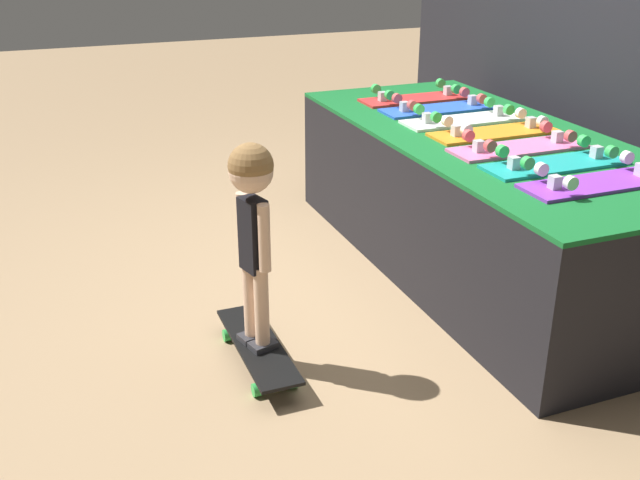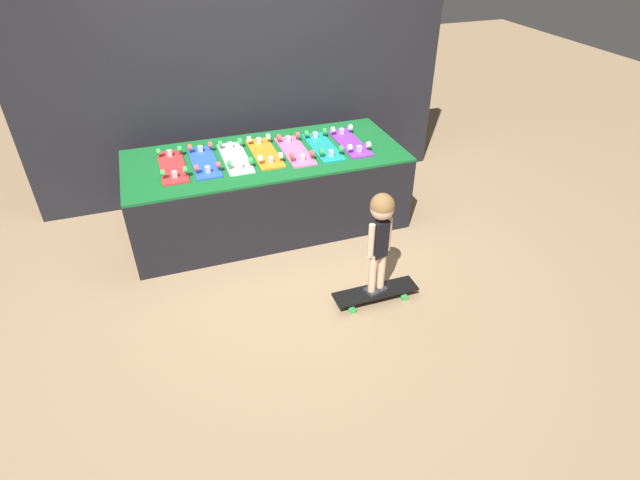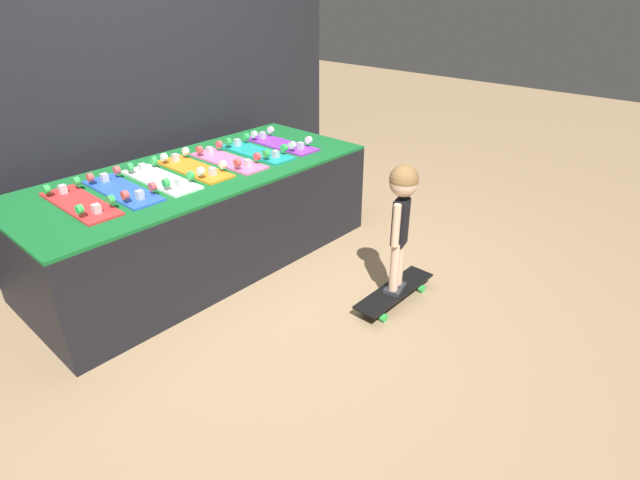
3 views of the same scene
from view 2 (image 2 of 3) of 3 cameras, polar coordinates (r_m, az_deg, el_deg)
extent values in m
plane|color=#9E7F5B|center=(4.27, -3.76, -1.98)|extent=(16.00, 16.00, 0.00)
cube|color=black|center=(4.95, -8.88, 18.29)|extent=(4.05, 0.10, 2.37)
cube|color=black|center=(4.58, -6.00, 5.61)|extent=(2.41, 1.02, 0.67)
cube|color=#146028|center=(4.43, -6.27, 9.53)|extent=(2.41, 1.02, 0.02)
cube|color=red|center=(4.35, -16.50, 8.03)|extent=(0.21, 0.64, 0.01)
cube|color=#B7B7BC|center=(4.52, -16.82, 9.49)|extent=(0.04, 0.04, 0.05)
cylinder|color=green|center=(4.52, -15.76, 9.99)|extent=(0.03, 0.05, 0.05)
cylinder|color=green|center=(4.51, -17.98, 9.58)|extent=(0.03, 0.05, 0.05)
cube|color=#B7B7BC|center=(4.14, -16.29, 7.22)|extent=(0.04, 0.04, 0.05)
cylinder|color=green|center=(4.13, -15.14, 7.76)|extent=(0.03, 0.05, 0.05)
cylinder|color=green|center=(4.13, -17.55, 7.31)|extent=(0.03, 0.05, 0.05)
cube|color=blue|center=(4.36, -13.08, 8.66)|extent=(0.21, 0.64, 0.01)
cube|color=#B7B7BC|center=(4.54, -13.52, 10.11)|extent=(0.04, 0.04, 0.05)
cylinder|color=#D84C4C|center=(4.54, -12.46, 10.59)|extent=(0.03, 0.05, 0.05)
cylinder|color=#D84C4C|center=(4.52, -14.68, 10.20)|extent=(0.03, 0.05, 0.05)
cube|color=#B7B7BC|center=(4.16, -12.71, 7.89)|extent=(0.04, 0.04, 0.05)
cylinder|color=#D84C4C|center=(4.15, -11.55, 8.42)|extent=(0.03, 0.05, 0.05)
cylinder|color=#D84C4C|center=(4.14, -13.96, 7.99)|extent=(0.03, 0.05, 0.05)
cube|color=white|center=(4.38, -9.66, 9.22)|extent=(0.21, 0.64, 0.01)
cube|color=#B7B7BC|center=(4.56, -10.22, 10.63)|extent=(0.04, 0.04, 0.05)
cylinder|color=green|center=(4.56, -9.16, 11.11)|extent=(0.03, 0.05, 0.05)
cylinder|color=green|center=(4.54, -11.36, 10.74)|extent=(0.03, 0.05, 0.05)
cube|color=#B7B7BC|center=(4.18, -9.13, 8.47)|extent=(0.04, 0.04, 0.05)
cylinder|color=green|center=(4.18, -7.98, 8.99)|extent=(0.03, 0.05, 0.05)
cylinder|color=green|center=(4.16, -10.36, 8.58)|extent=(0.03, 0.05, 0.05)
cube|color=orange|center=(4.44, -6.34, 9.83)|extent=(0.21, 0.64, 0.01)
cube|color=#B7B7BC|center=(4.61, -7.01, 11.21)|extent=(0.04, 0.04, 0.05)
cylinder|color=white|center=(4.62, -5.96, 11.67)|extent=(0.03, 0.05, 0.05)
cylinder|color=white|center=(4.59, -8.12, 11.33)|extent=(0.03, 0.05, 0.05)
cube|color=#B7B7BC|center=(4.24, -5.67, 9.12)|extent=(0.04, 0.04, 0.05)
cylinder|color=white|center=(4.24, -4.53, 9.61)|extent=(0.03, 0.05, 0.05)
cylinder|color=white|center=(4.21, -6.86, 9.24)|extent=(0.03, 0.05, 0.05)
cube|color=pink|center=(4.46, -2.89, 10.11)|extent=(0.21, 0.64, 0.01)
cube|color=#B7B7BC|center=(4.63, -3.67, 11.49)|extent=(0.04, 0.04, 0.05)
cylinder|color=#D84C4C|center=(4.64, -2.62, 11.93)|extent=(0.03, 0.05, 0.05)
cylinder|color=#D84C4C|center=(4.60, -4.76, 11.62)|extent=(0.03, 0.05, 0.05)
cube|color=#B7B7BC|center=(4.26, -2.07, 9.41)|extent=(0.04, 0.04, 0.05)
cylinder|color=#D84C4C|center=(4.27, -0.93, 9.89)|extent=(0.03, 0.05, 0.05)
cylinder|color=#D84C4C|center=(4.23, -3.22, 9.55)|extent=(0.03, 0.05, 0.05)
cube|color=teal|center=(4.53, 0.32, 10.59)|extent=(0.21, 0.64, 0.01)
cube|color=#B7B7BC|center=(4.70, -0.55, 11.93)|extent=(0.04, 0.04, 0.05)
cylinder|color=green|center=(4.72, 0.48, 12.35)|extent=(0.03, 0.05, 0.05)
cylinder|color=green|center=(4.67, -1.60, 12.08)|extent=(0.03, 0.05, 0.05)
cube|color=#B7B7BC|center=(4.34, 1.27, 9.91)|extent=(0.04, 0.04, 0.05)
cylinder|color=green|center=(4.36, 2.38, 10.37)|extent=(0.03, 0.05, 0.05)
cylinder|color=green|center=(4.30, 0.16, 10.06)|extent=(0.03, 0.05, 0.05)
cube|color=purple|center=(4.62, 3.43, 11.02)|extent=(0.21, 0.64, 0.01)
cube|color=#B7B7BC|center=(4.79, 2.47, 12.33)|extent=(0.04, 0.04, 0.05)
cylinder|color=white|center=(4.81, 3.48, 12.73)|extent=(0.03, 0.05, 0.05)
cylinder|color=white|center=(4.75, 1.47, 12.49)|extent=(0.03, 0.05, 0.05)
cube|color=#B7B7BC|center=(4.43, 4.48, 10.36)|extent=(0.04, 0.04, 0.05)
cylinder|color=white|center=(4.45, 5.56, 10.80)|extent=(0.03, 0.05, 0.05)
cylinder|color=white|center=(4.39, 3.43, 10.53)|extent=(0.03, 0.05, 0.05)
cube|color=black|center=(3.81, 6.35, -5.86)|extent=(0.65, 0.17, 0.01)
cube|color=#B7B7BC|center=(3.91, 9.19, -5.52)|extent=(0.04, 0.04, 0.05)
cylinder|color=green|center=(3.97, 8.69, -5.17)|extent=(0.05, 0.03, 0.05)
cylinder|color=green|center=(3.88, 9.64, -6.45)|extent=(0.05, 0.03, 0.05)
cube|color=#B7B7BC|center=(3.76, 3.32, -6.97)|extent=(0.04, 0.04, 0.05)
cylinder|color=green|center=(3.82, 2.90, -6.58)|extent=(0.05, 0.03, 0.05)
cylinder|color=green|center=(3.72, 3.73, -7.95)|extent=(0.05, 0.03, 0.05)
cube|color=#2D2D33|center=(3.81, 6.85, -5.41)|extent=(0.10, 0.12, 0.02)
cylinder|color=#DBB293|center=(3.70, 7.03, -3.31)|extent=(0.06, 0.06, 0.33)
cube|color=#2D2D33|center=(3.77, 5.88, -5.87)|extent=(0.10, 0.12, 0.02)
cylinder|color=#DBB293|center=(3.66, 6.04, -3.75)|extent=(0.06, 0.06, 0.33)
cube|color=black|center=(3.51, 6.84, 0.13)|extent=(0.12, 0.10, 0.29)
cylinder|color=#DBB293|center=(3.55, 7.80, 0.68)|extent=(0.05, 0.05, 0.26)
cylinder|color=#DBB293|center=(3.47, 5.88, -0.10)|extent=(0.05, 0.05, 0.26)
sphere|color=#DBB293|center=(3.38, 7.13, 3.65)|extent=(0.16, 0.16, 0.16)
sphere|color=olive|center=(3.37, 7.15, 3.95)|extent=(0.17, 0.17, 0.17)
camera|label=1|loc=(4.36, 45.20, 13.29)|focal=42.00mm
camera|label=3|loc=(1.64, -51.00, -4.24)|focal=28.00mm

